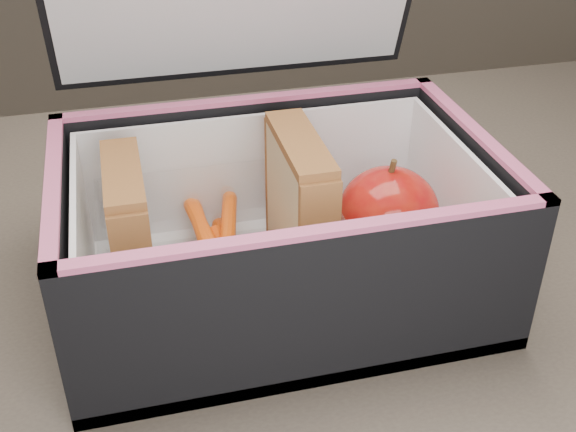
# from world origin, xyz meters

# --- Properties ---
(kitchen_table) EXTENTS (1.20, 0.80, 0.75)m
(kitchen_table) POSITION_xyz_m (0.00, 0.00, 0.66)
(kitchen_table) COLOR brown
(kitchen_table) RESTS_ON ground
(lunch_bag) EXTENTS (0.32, 0.28, 0.31)m
(lunch_bag) POSITION_xyz_m (0.03, 0.00, 0.82)
(lunch_bag) COLOR black
(lunch_bag) RESTS_ON kitchen_table
(plastic_tub) EXTENTS (0.17, 0.12, 0.07)m
(plastic_tub) POSITION_xyz_m (-0.01, 0.00, 0.80)
(plastic_tub) COLOR white
(plastic_tub) RESTS_ON lunch_bag
(sandwich_left) EXTENTS (0.03, 0.10, 0.11)m
(sandwich_left) POSITION_xyz_m (-0.07, 0.00, 0.82)
(sandwich_left) COLOR #CCB481
(sandwich_left) RESTS_ON plastic_tub
(sandwich_right) EXTENTS (0.03, 0.10, 0.11)m
(sandwich_right) POSITION_xyz_m (0.05, 0.00, 0.82)
(sandwich_right) COLOR #CCB481
(sandwich_right) RESTS_ON plastic_tub
(carrot_sticks) EXTENTS (0.06, 0.17, 0.03)m
(carrot_sticks) POSITION_xyz_m (-0.01, 0.00, 0.78)
(carrot_sticks) COLOR #CE440A
(carrot_sticks) RESTS_ON plastic_tub
(paper_napkin) EXTENTS (0.09, 0.09, 0.01)m
(paper_napkin) POSITION_xyz_m (0.12, 0.01, 0.77)
(paper_napkin) COLOR white
(paper_napkin) RESTS_ON lunch_bag
(red_apple) EXTENTS (0.10, 0.10, 0.08)m
(red_apple) POSITION_xyz_m (0.12, 0.00, 0.81)
(red_apple) COLOR #9C0009
(red_apple) RESTS_ON paper_napkin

